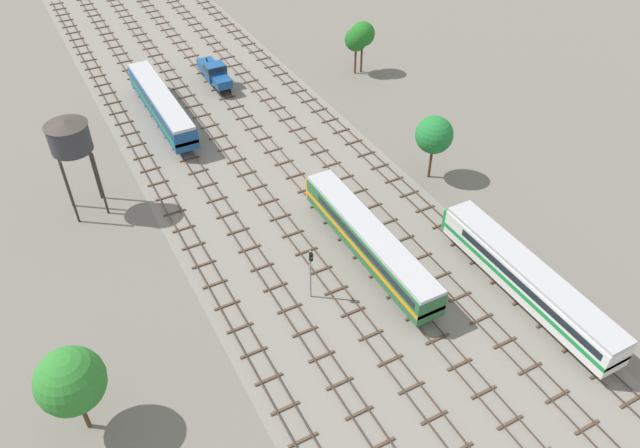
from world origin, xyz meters
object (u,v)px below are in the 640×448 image
(diesel_railcar_right_nearest, at_px, (528,279))
(diesel_railcar_centre_near, at_px, (369,240))
(diesel_railcar_left_mid, at_px, (161,104))
(shunter_loco_centre_midfar, at_px, (215,72))
(water_tower, at_px, (69,137))
(signal_post_nearest, at_px, (311,269))

(diesel_railcar_right_nearest, distance_m, diesel_railcar_centre_near, 14.59)
(diesel_railcar_right_nearest, relative_size, diesel_railcar_left_mid, 1.00)
(shunter_loco_centre_midfar, xyz_separation_m, water_tower, (-21.93, -20.45, 7.01))
(diesel_railcar_left_mid, height_order, shunter_loco_centre_midfar, diesel_railcar_left_mid)
(diesel_railcar_right_nearest, bearing_deg, diesel_railcar_left_mid, 112.50)
(diesel_railcar_left_mid, bearing_deg, water_tower, -131.32)
(diesel_railcar_centre_near, distance_m, signal_post_nearest, 7.40)
(diesel_railcar_left_mid, distance_m, shunter_loco_centre_midfar, 11.43)
(water_tower, xyz_separation_m, signal_post_nearest, (14.80, -22.44, -5.51))
(diesel_railcar_left_mid, height_order, water_tower, water_tower)
(shunter_loco_centre_midfar, distance_m, water_tower, 30.79)
(diesel_railcar_right_nearest, xyz_separation_m, diesel_railcar_centre_near, (-9.50, 11.06, 0.00))
(shunter_loco_centre_midfar, height_order, signal_post_nearest, signal_post_nearest)
(diesel_railcar_left_mid, xyz_separation_m, water_tower, (-12.43, -14.13, 6.42))
(shunter_loco_centre_midfar, bearing_deg, signal_post_nearest, -99.44)
(diesel_railcar_centre_near, distance_m, shunter_loco_centre_midfar, 41.14)
(shunter_loco_centre_midfar, height_order, water_tower, water_tower)
(diesel_railcar_left_mid, xyz_separation_m, signal_post_nearest, (2.38, -36.57, 0.91))
(diesel_railcar_right_nearest, relative_size, signal_post_nearest, 3.70)
(diesel_railcar_right_nearest, height_order, diesel_railcar_centre_near, same)
(diesel_railcar_centre_near, bearing_deg, diesel_railcar_right_nearest, -49.34)
(shunter_loco_centre_midfar, bearing_deg, diesel_railcar_centre_near, -90.00)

